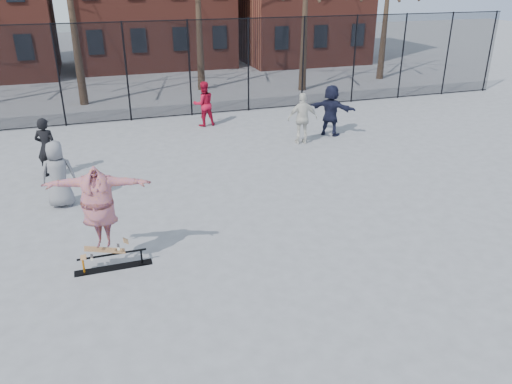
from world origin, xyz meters
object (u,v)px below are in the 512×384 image
object	(u,v)px
bystander_black	(47,148)
bystander_extra	(58,174)
skate_rail	(113,262)
bystander_red	(204,104)
bystander_navy	(331,110)
skater	(100,213)
skateboard	(105,252)
bystander_white	(303,119)

from	to	relation	value
bystander_black	bystander_extra	world-z (taller)	bystander_black
skate_rail	bystander_red	size ratio (longest dim) A/B	0.89
bystander_black	bystander_extra	xyz separation A→B (m)	(0.38, -2.33, -0.02)
bystander_navy	bystander_extra	distance (m)	10.21
skater	bystander_extra	distance (m)	3.77
skate_rail	skateboard	bearing A→B (deg)	180.00
bystander_white	skate_rail	bearing A→B (deg)	51.61
bystander_white	bystander_navy	world-z (taller)	bystander_navy
bystander_black	bystander_red	size ratio (longest dim) A/B	1.03
skate_rail	bystander_red	world-z (taller)	bystander_red
bystander_black	bystander_navy	world-z (taller)	bystander_navy
bystander_navy	bystander_red	bearing A→B (deg)	12.53
bystander_red	skater	bearing A→B (deg)	60.58
skateboard	bystander_extra	bearing A→B (deg)	104.46
bystander_black	bystander_white	distance (m)	8.58
bystander_extra	skate_rail	bearing A→B (deg)	110.57
skater	bystander_black	bearing A→B (deg)	116.25
skate_rail	bystander_extra	xyz separation A→B (m)	(-1.07, 3.63, 0.76)
bystander_navy	bystander_extra	world-z (taller)	bystander_navy
bystander_red	bystander_extra	size ratio (longest dim) A/B	1.00
skateboard	bystander_red	distance (m)	10.83
bystander_navy	bystander_extra	bearing A→B (deg)	65.59
skate_rail	bystander_black	size ratio (longest dim) A/B	0.87
bystander_black	bystander_navy	size ratio (longest dim) A/B	0.95
bystander_white	bystander_red	bearing A→B (deg)	-40.67
skate_rail	skater	bearing A→B (deg)	180.00
bystander_black	bystander_red	distance (m)	6.94
bystander_black	bystander_red	bearing A→B (deg)	-122.15
skateboard	bystander_white	bearing A→B (deg)	41.92
bystander_black	skate_rail	bearing A→B (deg)	126.98
bystander_red	bystander_navy	bearing A→B (deg)	141.41
bystander_black	bystander_extra	distance (m)	2.36
skater	bystander_white	world-z (taller)	skater
bystander_extra	bystander_white	bearing A→B (deg)	-156.41
skate_rail	bystander_red	bearing A→B (deg)	66.65
bystander_black	bystander_navy	bearing A→B (deg)	-150.12
skater	skate_rail	bearing A→B (deg)	13.80
skate_rail	bystander_extra	bearing A→B (deg)	106.39
skateboard	bystander_extra	size ratio (longest dim) A/B	0.49
bystander_navy	skateboard	bearing A→B (deg)	85.03
bystander_red	skate_rail	bearing A→B (deg)	61.22
bystander_black	bystander_red	xyz separation A→B (m)	(5.71, 3.93, -0.02)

